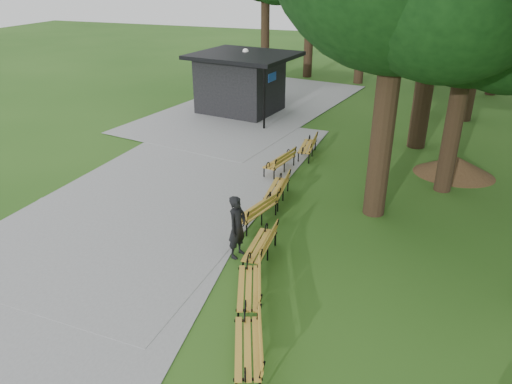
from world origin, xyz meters
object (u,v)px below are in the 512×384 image
(bench_1, at_px, (249,288))
(bench_4, at_px, (277,189))
(kiosk, at_px, (240,83))
(dirt_mound, at_px, (455,165))
(bench_6, at_px, (307,146))
(person, at_px, (237,227))
(bench_3, at_px, (256,211))
(lamp_post, at_px, (246,67))
(bench_5, at_px, (279,162))
(bench_0, at_px, (247,347))
(bench_2, at_px, (260,245))

(bench_1, xyz_separation_m, bench_4, (-1.06, 5.60, 0.00))
(kiosk, distance_m, bench_4, 11.46)
(dirt_mound, distance_m, bench_6, 5.90)
(person, height_order, bench_6, person)
(bench_3, height_order, bench_6, same)
(dirt_mound, height_order, bench_4, bench_4)
(bench_4, bearing_deg, kiosk, -156.73)
(bench_3, xyz_separation_m, bench_6, (0.04, 6.35, 0.00))
(person, bearing_deg, bench_6, 12.60)
(kiosk, relative_size, lamp_post, 1.52)
(lamp_post, xyz_separation_m, bench_5, (4.45, -7.97, -1.98))
(bench_0, distance_m, bench_3, 5.94)
(lamp_post, height_order, bench_4, lamp_post)
(kiosk, xyz_separation_m, bench_5, (4.66, -7.63, -1.17))
(bench_0, bearing_deg, bench_3, 176.81)
(bench_1, distance_m, bench_5, 8.24)
(bench_6, bearing_deg, bench_5, -20.19)
(person, distance_m, bench_5, 6.25)
(person, bearing_deg, bench_5, 18.33)
(lamp_post, height_order, bench_2, lamp_post)
(bench_4, height_order, bench_5, same)
(bench_1, xyz_separation_m, bench_5, (-1.73, 8.05, 0.00))
(dirt_mound, relative_size, bench_6, 1.35)
(bench_6, bearing_deg, bench_3, -4.56)
(lamp_post, bearing_deg, bench_2, -67.67)
(bench_4, bearing_deg, bench_6, 176.38)
(person, relative_size, bench_5, 0.96)
(bench_2, bearing_deg, bench_4, -172.34)
(person, bearing_deg, kiosk, 33.04)
(bench_0, bearing_deg, kiosk, -179.44)
(bench_3, bearing_deg, kiosk, -141.76)
(bench_5, bearing_deg, kiosk, -137.09)
(bench_1, relative_size, bench_4, 1.00)
(bench_3, xyz_separation_m, bench_4, (0.12, 1.82, 0.00))
(kiosk, bearing_deg, dirt_mound, -17.44)
(kiosk, xyz_separation_m, bench_4, (5.33, -10.08, -1.17))
(kiosk, relative_size, bench_5, 2.71)
(kiosk, distance_m, bench_5, 9.02)
(dirt_mound, xyz_separation_m, bench_2, (-5.15, -8.23, 0.06))
(dirt_mound, bearing_deg, bench_6, 179.98)
(bench_1, distance_m, bench_4, 5.70)
(dirt_mound, bearing_deg, bench_5, -162.30)
(person, distance_m, bench_3, 1.98)
(bench_5, xyz_separation_m, bench_6, (0.59, 2.08, 0.00))
(bench_1, xyz_separation_m, bench_2, (-0.38, 1.90, 0.00))
(bench_3, bearing_deg, bench_5, -158.00)
(person, xyz_separation_m, bench_4, (-0.03, 3.74, -0.48))
(bench_0, xyz_separation_m, bench_2, (-1.06, 3.76, 0.00))
(person, bearing_deg, bench_4, 12.36)
(dirt_mound, xyz_separation_m, bench_0, (-4.09, -11.99, 0.06))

